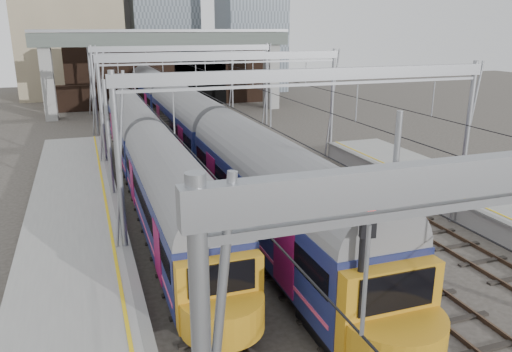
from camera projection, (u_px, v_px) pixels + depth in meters
name	position (u px, v px, depth m)	size (l,w,h in m)	color
ground	(419.00, 343.00, 15.62)	(160.00, 160.00, 0.00)	#38332D
platform_left	(74.00, 347.00, 14.52)	(4.32, 55.00, 1.12)	gray
tracks	(259.00, 195.00, 29.19)	(14.40, 80.00, 0.22)	#4C3828
overhead_line	(227.00, 73.00, 33.18)	(16.80, 80.00, 8.00)	gray
retaining_wall	(171.00, 70.00, 61.81)	(28.00, 2.75, 9.00)	#301E15
overbridge	(166.00, 48.00, 55.16)	(28.00, 3.00, 9.25)	gray
train_main	(169.00, 106.00, 44.86)	(3.04, 70.32, 5.15)	black
train_second	(149.00, 158.00, 28.18)	(2.66, 30.84, 4.63)	black
signal_near_left	(362.00, 275.00, 12.75)	(0.42, 0.49, 5.50)	black
equip_cover_a	(381.00, 244.00, 22.62)	(0.93, 0.66, 0.11)	#1646AC
equip_cover_b	(325.00, 219.00, 25.58)	(0.97, 0.69, 0.11)	#1646AC
equip_cover_c	(321.00, 230.00, 24.10)	(0.85, 0.60, 0.10)	#1646AC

